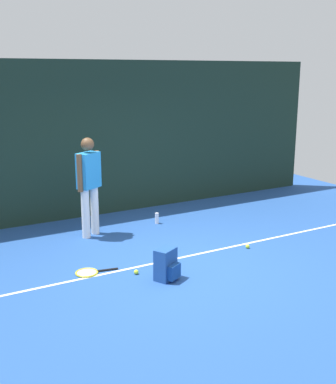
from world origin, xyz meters
The scene contains 9 objects.
ground_plane centered at (0.00, 0.00, 0.00)m, with size 12.00×12.00×0.00m, color #234C93.
back_fence centered at (0.00, 3.00, 1.49)m, with size 10.00×0.10×2.97m, color #192D23.
court_line centered at (0.00, 0.19, 0.00)m, with size 9.00×0.05×0.00m, color white.
tennis_player centered at (-0.72, 1.83, 0.97)m, with size 0.47×0.39×1.70m.
tennis_racket centered at (-1.32, 0.32, 0.01)m, with size 0.63×0.38×0.03m.
backpack centered at (-0.47, -0.39, 0.21)m, with size 0.36×0.37×0.44m.
tennis_ball_near_player centered at (1.25, 0.01, 0.03)m, with size 0.07×0.07×0.07m, color #CCE033.
tennis_ball_by_fence centered at (-0.76, -0.04, 0.03)m, with size 0.07×0.07×0.07m, color #CCE033.
water_bottle centered at (0.59, 1.87, 0.10)m, with size 0.07×0.07×0.20m, color white.
Camera 1 is at (-3.47, -5.77, 2.77)m, focal length 45.48 mm.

